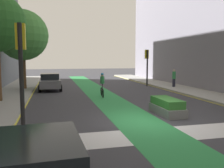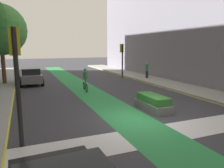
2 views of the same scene
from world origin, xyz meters
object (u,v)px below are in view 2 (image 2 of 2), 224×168
object	(u,v)px
traffic_signal_far_right	(122,54)
pedestrian_sidewalk_right_a	(147,70)
street_tree_far	(0,30)
median_planter	(153,103)
traffic_signal_near_left	(16,65)
car_grey_left_far	(31,76)
cyclist_in_lane	(85,79)

from	to	relation	value
traffic_signal_far_right	pedestrian_sidewalk_right_a	size ratio (longest dim) A/B	2.24
street_tree_far	median_planter	xyz separation A→B (m)	(8.40, -12.36, -4.66)
traffic_signal_far_right	pedestrian_sidewalk_right_a	xyz separation A→B (m)	(1.93, -2.38, -1.69)
traffic_signal_near_left	median_planter	distance (m)	7.65
traffic_signal_far_right	car_grey_left_far	xyz separation A→B (m)	(-10.00, -0.89, -1.92)
traffic_signal_near_left	pedestrian_sidewalk_right_a	size ratio (longest dim) A/B	2.44
cyclist_in_lane	pedestrian_sidewalk_right_a	xyz separation A→B (m)	(7.99, 3.70, 0.06)
cyclist_in_lane	median_planter	distance (m)	6.90
car_grey_left_far	cyclist_in_lane	bearing A→B (deg)	-52.80
median_planter	car_grey_left_far	bearing A→B (deg)	117.45
traffic_signal_near_left	median_planter	xyz separation A→B (m)	(6.93, 2.02, -2.55)
car_grey_left_far	median_planter	distance (m)	13.21
car_grey_left_far	pedestrian_sidewalk_right_a	distance (m)	12.02
pedestrian_sidewalk_right_a	cyclist_in_lane	bearing A→B (deg)	-155.18
traffic_signal_near_left	pedestrian_sidewalk_right_a	distance (m)	17.79
street_tree_far	traffic_signal_far_right	bearing A→B (deg)	1.15
cyclist_in_lane	street_tree_far	xyz separation A→B (m)	(-6.25, 5.83, 4.10)
traffic_signal_near_left	street_tree_far	distance (m)	14.61
car_grey_left_far	median_planter	bearing A→B (deg)	-62.55
street_tree_far	car_grey_left_far	bearing A→B (deg)	-15.57
traffic_signal_near_left	traffic_signal_far_right	bearing A→B (deg)	53.45
traffic_signal_far_right	street_tree_far	bearing A→B (deg)	-178.85
pedestrian_sidewalk_right_a	street_tree_far	size ratio (longest dim) A/B	0.24
traffic_signal_far_right	cyclist_in_lane	distance (m)	8.76
car_grey_left_far	street_tree_far	size ratio (longest dim) A/B	0.59
street_tree_far	cyclist_in_lane	bearing A→B (deg)	-43.03
street_tree_far	traffic_signal_near_left	bearing A→B (deg)	-84.17
pedestrian_sidewalk_right_a	median_planter	size ratio (longest dim) A/B	0.69
traffic_signal_near_left	car_grey_left_far	xyz separation A→B (m)	(0.84, 13.73, -2.15)
traffic_signal_far_right	traffic_signal_near_left	bearing A→B (deg)	-126.55
car_grey_left_far	median_planter	xyz separation A→B (m)	(6.09, -11.72, -0.40)
car_grey_left_far	pedestrian_sidewalk_right_a	world-z (taller)	pedestrian_sidewalk_right_a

